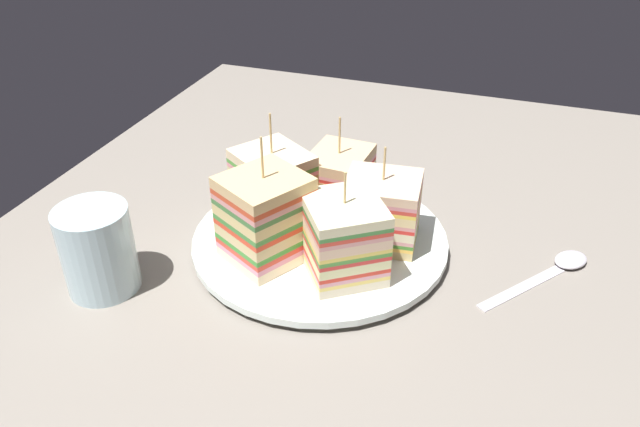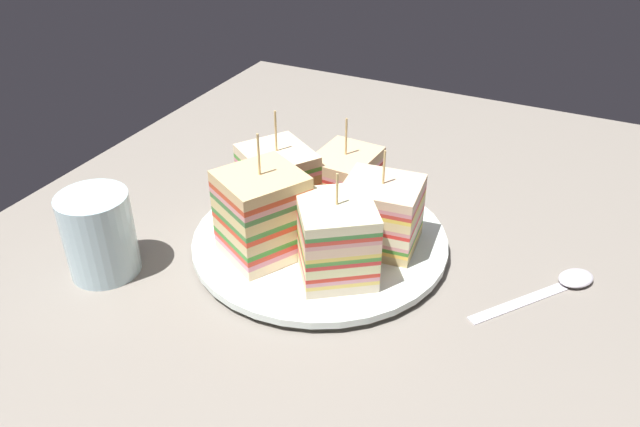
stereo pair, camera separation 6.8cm
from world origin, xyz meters
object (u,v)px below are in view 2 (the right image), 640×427
(sandwich_wedge_2, at_px, (348,183))
(sandwich_wedge_4, at_px, (263,214))
(sandwich_wedge_0, at_px, (336,239))
(drinking_glass, at_px, (100,240))
(plate, at_px, (320,240))
(sandwich_wedge_3, at_px, (278,184))
(spoon, at_px, (563,284))
(sandwich_wedge_1, at_px, (381,214))

(sandwich_wedge_2, height_order, sandwich_wedge_4, sandwich_wedge_4)
(sandwich_wedge_0, relative_size, sandwich_wedge_2, 0.99)
(sandwich_wedge_2, bearing_deg, drinking_glass, -39.42)
(plate, relative_size, sandwich_wedge_0, 2.46)
(plate, relative_size, sandwich_wedge_3, 2.17)
(plate, relative_size, spoon, 2.09)
(sandwich_wedge_1, height_order, sandwich_wedge_4, sandwich_wedge_4)
(sandwich_wedge_2, xyz_separation_m, sandwich_wedge_4, (-0.12, 0.05, 0.01))
(sandwich_wedge_0, bearing_deg, sandwich_wedge_1, -52.44)
(sandwich_wedge_0, xyz_separation_m, sandwich_wedge_2, (0.12, 0.04, -0.00))
(sandwich_wedge_1, height_order, spoon, sandwich_wedge_1)
(plate, distance_m, sandwich_wedge_4, 0.08)
(sandwich_wedge_1, bearing_deg, plate, 9.37)
(plate, height_order, sandwich_wedge_3, sandwich_wedge_3)
(sandwich_wedge_3, distance_m, drinking_glass, 0.20)
(sandwich_wedge_0, height_order, spoon, sandwich_wedge_0)
(drinking_glass, bearing_deg, sandwich_wedge_1, -58.15)
(sandwich_wedge_1, bearing_deg, sandwich_wedge_3, -6.99)
(sandwich_wedge_1, bearing_deg, sandwich_wedge_2, -45.13)
(sandwich_wedge_3, bearing_deg, sandwich_wedge_1, 32.58)
(plate, height_order, sandwich_wedge_2, sandwich_wedge_2)
(drinking_glass, bearing_deg, plate, -53.52)
(sandwich_wedge_2, relative_size, drinking_glass, 1.26)
(sandwich_wedge_0, height_order, sandwich_wedge_1, sandwich_wedge_0)
(sandwich_wedge_2, bearing_deg, sandwich_wedge_3, -51.97)
(drinking_glass, bearing_deg, spoon, -67.33)
(sandwich_wedge_0, xyz_separation_m, drinking_glass, (-0.09, 0.23, -0.02))
(sandwich_wedge_1, bearing_deg, spoon, -177.26)
(sandwich_wedge_1, distance_m, sandwich_wedge_4, 0.13)
(drinking_glass, bearing_deg, sandwich_wedge_2, -43.18)
(spoon, bearing_deg, sandwich_wedge_4, 145.88)
(sandwich_wedge_4, bearing_deg, sandwich_wedge_0, -60.14)
(sandwich_wedge_0, height_order, sandwich_wedge_3, sandwich_wedge_3)
(sandwich_wedge_2, distance_m, sandwich_wedge_4, 0.13)
(plate, xyz_separation_m, spoon, (0.05, -0.26, -0.00))
(sandwich_wedge_3, relative_size, spoon, 0.96)
(sandwich_wedge_3, bearing_deg, plate, 16.23)
(sandwich_wedge_4, distance_m, spoon, 0.32)
(sandwich_wedge_2, bearing_deg, spoon, 89.47)
(plate, bearing_deg, sandwich_wedge_0, -139.78)
(plate, bearing_deg, sandwich_wedge_4, 141.63)
(sandwich_wedge_2, bearing_deg, plate, -0.11)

